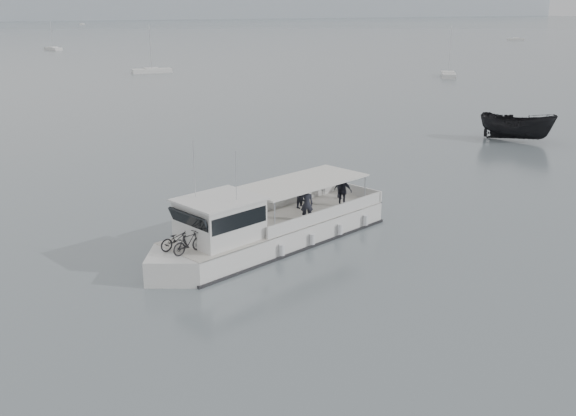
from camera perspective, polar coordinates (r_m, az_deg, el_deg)
ground at (r=29.76m, az=4.14°, el=-3.22°), size 1400.00×1400.00×0.00m
tour_boat at (r=28.85m, az=-2.46°, el=-1.96°), size 13.16×5.71×5.50m
dark_motorboat at (r=55.90m, az=19.69°, el=6.84°), size 4.74×6.43×2.34m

